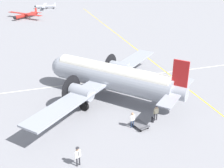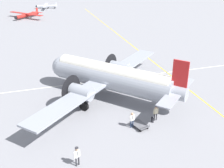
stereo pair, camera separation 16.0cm
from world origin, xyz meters
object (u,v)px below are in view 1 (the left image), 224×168
at_px(light_aircraft_distant, 45,6).
at_px(crew_foreground, 78,154).
at_px(airliner_main, 109,76).
at_px(baggage_cart, 140,125).
at_px(passenger_boarding, 132,118).
at_px(ramp_agent, 156,111).
at_px(light_aircraft_taxiing, 25,15).
at_px(suitcase_near_door, 153,120).

bearing_deg(light_aircraft_distant, crew_foreground, 96.65).
bearing_deg(airliner_main, light_aircraft_distant, -40.72).
bearing_deg(crew_foreground, baggage_cart, -176.01).
xyz_separation_m(airliner_main, crew_foreground, (-10.63, 5.74, -1.52)).
xyz_separation_m(passenger_boarding, ramp_agent, (0.49, -2.72, 0.03)).
height_order(baggage_cart, light_aircraft_distant, light_aircraft_distant).
bearing_deg(airliner_main, baggage_cart, 146.21).
xyz_separation_m(passenger_boarding, light_aircraft_taxiing, (56.64, 8.01, -0.14)).
relative_size(airliner_main, light_aircraft_taxiing, 2.14).
bearing_deg(suitcase_near_door, light_aircraft_taxiing, 10.36).
distance_m(passenger_boarding, suitcase_near_door, 2.43).
height_order(crew_foreground, light_aircraft_taxiing, light_aircraft_taxiing).
bearing_deg(ramp_agent, light_aircraft_taxiing, -83.53).
distance_m(baggage_cart, light_aircraft_distant, 70.57).
relative_size(passenger_boarding, ramp_agent, 1.00).
relative_size(crew_foreground, suitcase_near_door, 3.18).
height_order(passenger_boarding, baggage_cart, passenger_boarding).
bearing_deg(baggage_cart, crew_foreground, 101.04).
distance_m(crew_foreground, suitcase_near_door, 9.31).
xyz_separation_m(crew_foreground, light_aircraft_taxiing, (60.43, 1.98, -0.22)).
relative_size(ramp_agent, baggage_cart, 0.81).
bearing_deg(suitcase_near_door, crew_foreground, 116.07).
relative_size(ramp_agent, light_aircraft_taxiing, 0.18).
bearing_deg(light_aircraft_distant, baggage_cart, 101.96).
height_order(airliner_main, crew_foreground, airliner_main).
distance_m(crew_foreground, light_aircraft_taxiing, 60.46).
xyz_separation_m(ramp_agent, light_aircraft_taxiing, (56.15, 10.73, -0.16)).
relative_size(light_aircraft_distant, light_aircraft_taxiing, 0.98).
bearing_deg(ramp_agent, light_aircraft_distant, -90.73).
distance_m(ramp_agent, suitcase_near_door, 0.91).
distance_m(crew_foreground, passenger_boarding, 7.12).
relative_size(ramp_agent, light_aircraft_distant, 0.18).
height_order(ramp_agent, suitcase_near_door, ramp_agent).
bearing_deg(ramp_agent, baggage_cart, 14.49).
relative_size(crew_foreground, light_aircraft_taxiing, 0.19).
height_order(crew_foreground, suitcase_near_door, crew_foreground).
xyz_separation_m(ramp_agent, suitcase_near_door, (-0.20, 0.43, -0.77)).
distance_m(crew_foreground, light_aircraft_distant, 74.25).
relative_size(baggage_cart, light_aircraft_taxiing, 0.22).
bearing_deg(baggage_cart, passenger_boarding, 58.10).
xyz_separation_m(airliner_main, light_aircraft_distant, (63.49, 1.40, -1.83)).
bearing_deg(baggage_cart, suitcase_near_door, -90.08).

